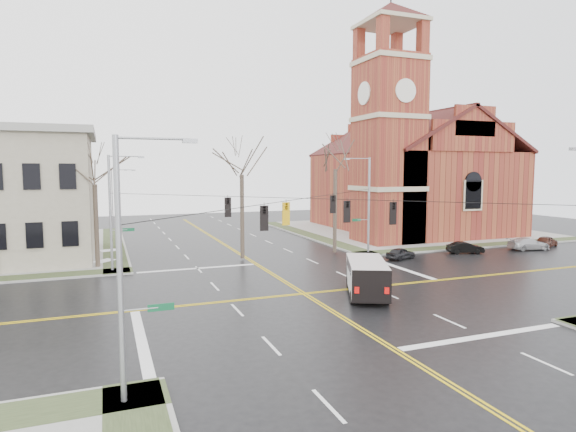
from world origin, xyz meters
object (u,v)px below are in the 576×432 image
object	(u,v)px
streetlight_north_b	(113,194)
tree_nw_near	(242,169)
parked_car_a	(401,253)
tree_ne	(335,164)
signal_pole_sw	(125,262)
parked_car_b	(465,248)
tree_nw_far	(95,179)
signal_pole_nw	(113,209)
parked_car_c	(528,244)
cargo_van	(366,274)
church	(406,166)
streetlight_north_a	(117,202)
signal_pole_ne	(367,202)
parked_car_d	(546,241)

from	to	relation	value
streetlight_north_b	tree_nw_near	bearing A→B (deg)	-73.98
parked_car_a	tree_ne	xyz separation A→B (m)	(-4.26, 4.71, 8.06)
signal_pole_sw	parked_car_b	distance (m)	37.55
streetlight_north_b	tree_nw_far	size ratio (longest dim) A/B	0.80
signal_pole_nw	tree_ne	world-z (taller)	tree_ne
parked_car_c	tree_ne	distance (m)	21.35
cargo_van	tree_nw_far	size ratio (longest dim) A/B	0.63
church	tree_ne	xyz separation A→B (m)	(-16.23, -12.07, 0.16)
streetlight_north_b	signal_pole_sw	bearing A→B (deg)	-90.64
parked_car_b	tree_ne	bearing A→B (deg)	86.43
streetlight_north_a	streetlight_north_b	world-z (taller)	same
church	signal_pole_sw	world-z (taller)	church
signal_pole_ne	tree_ne	xyz separation A→B (m)	(-2.78, 1.22, 3.64)
signal_pole_nw	signal_pole_sw	bearing A→B (deg)	-90.00
streetlight_north_b	parked_car_d	bearing A→B (deg)	-43.56
signal_pole_nw	streetlight_north_a	size ratio (longest dim) A/B	1.12
church	parked_car_b	world-z (taller)	church
cargo_van	streetlight_north_b	bearing A→B (deg)	130.66
streetlight_north_a	tree_nw_far	size ratio (longest dim) A/B	0.80
parked_car_a	tree_nw_far	xyz separation A→B (m)	(-25.38, 5.45, 6.76)
signal_pole_ne	signal_pole_nw	distance (m)	22.64
streetlight_north_b	parked_car_d	world-z (taller)	streetlight_north_b
parked_car_b	tree_ne	size ratio (longest dim) A/B	0.29
signal_pole_nw	parked_car_a	xyz separation A→B (m)	(24.12, -3.49, -4.42)
parked_car_a	parked_car_c	distance (m)	14.91
parked_car_b	parked_car_a	bearing A→B (deg)	109.28
signal_pole_nw	parked_car_b	bearing A→B (deg)	-5.78
tree_nw_near	tree_ne	size ratio (longest dim) A/B	0.94
tree_nw_near	streetlight_north_b	bearing A→B (deg)	106.02
signal_pole_nw	streetlight_north_a	world-z (taller)	signal_pole_nw
signal_pole_ne	parked_car_c	world-z (taller)	signal_pole_ne
streetlight_north_b	tree_nw_near	xyz separation A→B (m)	(10.10, -35.19, 3.60)
signal_pole_ne	parked_car_b	size ratio (longest dim) A/B	2.64
tree_nw_far	tree_nw_near	size ratio (longest dim) A/B	0.90
cargo_van	parked_car_c	world-z (taller)	cargo_van
signal_pole_sw	streetlight_north_a	size ratio (longest dim) A/B	1.12
parked_car_d	streetlight_north_a	bearing A→B (deg)	42.18
parked_car_a	parked_car_d	distance (m)	18.14
cargo_van	parked_car_b	xyz separation A→B (m)	(16.64, 9.95, -0.77)
signal_pole_ne	streetlight_north_a	world-z (taller)	signal_pole_ne
parked_car_b	parked_car_d	size ratio (longest dim) A/B	0.98
parked_car_b	tree_nw_far	size ratio (longest dim) A/B	0.34
cargo_van	tree_nw_near	world-z (taller)	tree_nw_near
parked_car_a	tree_nw_near	size ratio (longest dim) A/B	0.28
signal_pole_nw	parked_car_a	world-z (taller)	signal_pole_nw
signal_pole_sw	parked_car_a	xyz separation A→B (m)	(24.12, 19.51, -4.42)
church	parked_car_d	distance (m)	19.14
streetlight_north_a	cargo_van	distance (m)	33.07
parked_car_d	streetlight_north_b	bearing A→B (deg)	23.79
signal_pole_ne	parked_car_d	world-z (taller)	signal_pole_ne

